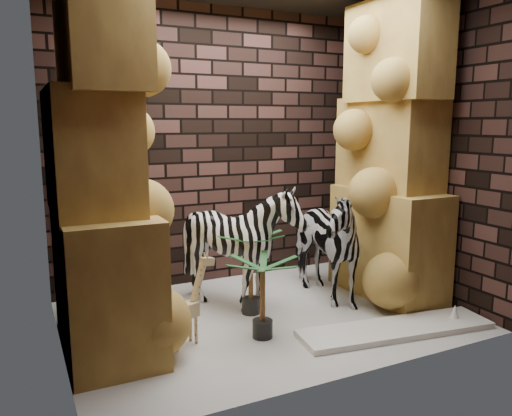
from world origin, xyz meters
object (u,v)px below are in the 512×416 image
zebra_left (241,253)px  giraffe_toy (183,302)px  palm_front (251,272)px  palm_back (263,298)px  zebra_right (319,234)px  surfboard (396,329)px

zebra_left → giraffe_toy: bearing=-131.4°
giraffe_toy → palm_front: (0.78, 0.40, 0.03)m
giraffe_toy → zebra_left: bearing=17.0°
zebra_left → palm_back: (-0.11, -0.68, -0.21)m
zebra_left → zebra_right: bearing=6.9°
zebra_left → palm_front: bearing=-67.0°
palm_front → surfboard: 1.37m
zebra_right → giraffe_toy: size_ratio=1.80×
palm_back → zebra_left: bearing=80.8°
zebra_right → palm_front: size_ratio=1.68×
giraffe_toy → surfboard: 1.84m
giraffe_toy → palm_back: bearing=-30.4°
zebra_right → palm_back: size_ratio=1.94×
palm_front → surfboard: bearing=-44.7°
palm_front → palm_back: palm_front is taller
giraffe_toy → palm_front: bearing=7.5°
zebra_right → zebra_left: bearing=177.1°
zebra_right → palm_front: zebra_right is taller
giraffe_toy → surfboard: (1.72, -0.53, -0.35)m
zebra_right → giraffe_toy: (-1.59, -0.48, -0.30)m
zebra_right → surfboard: 1.21m
zebra_right → zebra_left: 0.85m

